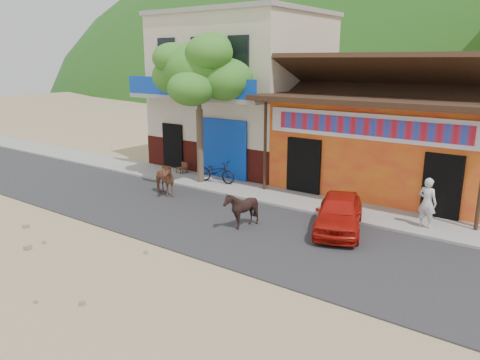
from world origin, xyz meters
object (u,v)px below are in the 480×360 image
(red_car, at_px, (339,212))
(scooter, at_px, (216,172))
(cafe_chair_right, at_px, (164,168))
(cafe_chair_left, at_px, (181,163))
(pedestrian, at_px, (427,203))
(tree, at_px, (199,109))
(cow_dark, at_px, (241,209))
(cow_tan, at_px, (163,179))

(red_car, height_order, scooter, red_car)
(red_car, height_order, cafe_chair_right, red_car)
(cafe_chair_right, bearing_deg, cafe_chair_left, 82.30)
(red_car, xyz_separation_m, pedestrian, (2.09, 1.64, 0.29))
(red_car, xyz_separation_m, cafe_chair_right, (-8.66, 1.19, -0.02))
(tree, distance_m, cow_dark, 6.10)
(cafe_chair_left, bearing_deg, cow_tan, -46.25)
(cow_dark, height_order, cafe_chair_left, cow_dark)
(cow_dark, distance_m, pedestrian, 5.61)
(cow_dark, height_order, pedestrian, pedestrian)
(cafe_chair_left, bearing_deg, cafe_chair_right, -73.77)
(cow_tan, distance_m, red_car, 7.06)
(tree, distance_m, cafe_chair_left, 3.15)
(tree, relative_size, scooter, 3.46)
(cow_dark, relative_size, cafe_chair_left, 1.36)
(red_car, relative_size, pedestrian, 2.14)
(cafe_chair_right, bearing_deg, red_car, -19.12)
(cafe_chair_left, bearing_deg, red_car, -2.26)
(cafe_chair_right, bearing_deg, cow_tan, -57.13)
(tree, height_order, pedestrian, tree)
(cow_dark, relative_size, cafe_chair_right, 1.28)
(pedestrian, bearing_deg, red_car, 48.21)
(tree, height_order, cow_tan, tree)
(cow_dark, relative_size, pedestrian, 0.77)
(cow_dark, bearing_deg, cafe_chair_right, -149.16)
(cow_tan, height_order, cow_dark, cow_tan)
(pedestrian, xyz_separation_m, cafe_chair_right, (-10.75, -0.45, -0.31))
(cow_tan, xyz_separation_m, scooter, (0.63, 2.44, -0.08))
(tree, xyz_separation_m, cafe_chair_right, (-1.65, -0.49, -2.54))
(cafe_chair_right, bearing_deg, pedestrian, -8.91)
(tree, height_order, cafe_chair_left, tree)
(tree, relative_size, cow_tan, 4.12)
(cow_tan, height_order, pedestrian, pedestrian)
(cow_dark, relative_size, scooter, 0.68)
(cow_dark, distance_m, cafe_chair_right, 6.75)
(cow_tan, bearing_deg, red_car, -71.50)
(pedestrian, bearing_deg, cafe_chair_right, 12.53)
(scooter, height_order, cafe_chair_right, cafe_chair_right)
(cow_tan, relative_size, pedestrian, 0.94)
(cow_dark, xyz_separation_m, cafe_chair_right, (-6.16, 2.77, -0.05))
(tree, bearing_deg, red_car, -13.49)
(red_car, xyz_separation_m, cafe_chair_left, (-8.73, 2.32, -0.05))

